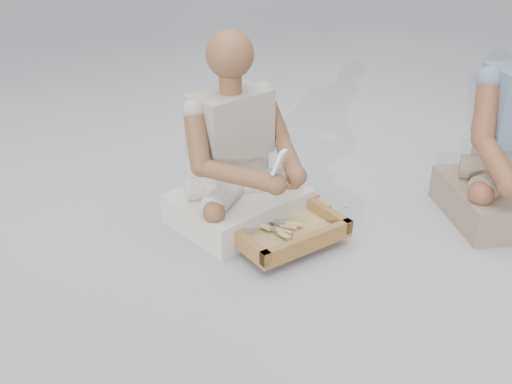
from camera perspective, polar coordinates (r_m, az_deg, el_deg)
The scene contains 29 objects.
ground at distance 2.22m, azimuth -2.22°, elevation -8.17°, with size 60.00×60.00×0.00m, color #A4A3A9.
carved_panel at distance 2.72m, azimuth 0.17°, elevation -0.52°, with size 0.60×0.40×0.04m, color olive.
tool_tray at distance 2.45m, azimuth 1.30°, elevation -2.69°, with size 0.68×0.62×0.07m.
chisel_0 at distance 2.37m, azimuth 0.38°, elevation -3.28°, with size 0.22×0.03×0.02m.
chisel_1 at distance 2.45m, azimuth 1.03°, elevation -2.33°, with size 0.09×0.21×0.02m.
chisel_2 at distance 2.38m, azimuth 3.39°, elevation -3.15°, with size 0.21×0.11×0.02m.
chisel_3 at distance 2.31m, azimuth 2.59°, elevation -4.18°, with size 0.22×0.08×0.02m.
chisel_4 at distance 2.48m, azimuth 0.98°, elevation -2.12°, with size 0.21×0.10×0.02m.
chisel_5 at distance 2.34m, azimuth 2.33°, elevation -3.88°, with size 0.22×0.05×0.02m.
chisel_6 at distance 2.38m, azimuth 2.77°, elevation -3.52°, with size 0.21×0.09×0.02m.
chisel_7 at distance 2.54m, azimuth 4.46°, elevation -1.11°, with size 0.15×0.18×0.02m.
wood_chip_0 at distance 2.57m, azimuth -5.21°, elevation -2.84°, with size 0.02×0.01×0.00m, color tan.
wood_chip_1 at distance 2.71m, azimuth 2.22°, elevation -1.09°, with size 0.02×0.01×0.00m, color tan.
wood_chip_2 at distance 2.56m, azimuth -7.13°, elevation -3.15°, with size 0.02×0.01×0.00m, color tan.
wood_chip_3 at distance 2.71m, azimuth 9.01°, elevation -1.46°, with size 0.02×0.01×0.00m, color tan.
wood_chip_4 at distance 2.41m, azimuth -1.23°, elevation -4.91°, with size 0.02×0.01×0.00m, color tan.
wood_chip_5 at distance 2.60m, azimuth 0.18°, elevation -2.33°, with size 0.02×0.01×0.00m, color tan.
wood_chip_6 at distance 2.60m, azimuth 11.66°, elevation -2.97°, with size 0.02×0.01×0.00m, color tan.
wood_chip_7 at distance 2.50m, azimuth -0.27°, elevation -3.65°, with size 0.02×0.01×0.00m, color tan.
wood_chip_8 at distance 2.52m, azimuth 7.63°, elevation -3.62°, with size 0.02×0.01×0.00m, color tan.
wood_chip_9 at distance 2.58m, azimuth 5.97°, elevation -2.73°, with size 0.02×0.01×0.00m, color tan.
wood_chip_10 at distance 2.45m, azimuth 9.28°, elevation -4.80°, with size 0.02×0.01×0.00m, color tan.
wood_chip_11 at distance 2.66m, azimuth 6.20°, elevation -1.79°, with size 0.02×0.01×0.00m, color tan.
wood_chip_12 at distance 2.74m, azimuth 2.73°, elevation -0.75°, with size 0.02×0.01×0.00m, color tan.
wood_chip_13 at distance 2.75m, azimuth 0.57°, elevation -0.65°, with size 0.02×0.01×0.00m, color tan.
wood_chip_14 at distance 2.38m, azimuth -0.13°, elevation -5.43°, with size 0.02×0.01×0.00m, color tan.
wood_chip_15 at distance 2.66m, azimuth 5.29°, elevation -1.72°, with size 0.02×0.01×0.00m, color tan.
craftsman at distance 2.45m, azimuth -1.91°, elevation 3.05°, with size 0.61×0.62×0.84m.
mobile_phone at distance 2.16m, azimuth 2.31°, elevation 3.01°, with size 0.05×0.05×0.10m.
Camera 1 is at (1.09, -1.45, 1.28)m, focal length 40.00 mm.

